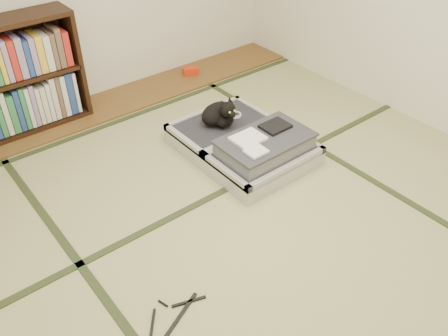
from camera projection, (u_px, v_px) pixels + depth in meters
floor at (252, 227)px, 3.04m from camera, size 4.50×4.50×0.00m
wood_strip at (106, 106)px, 4.28m from camera, size 4.00×0.50×0.02m
red_item at (190, 71)px, 4.76m from camera, size 0.17×0.14×0.07m
tatami_borders at (206, 189)px, 3.35m from camera, size 4.00×4.50×0.01m
suitcase at (246, 144)px, 3.61m from camera, size 0.77×1.02×0.30m
cat at (220, 114)px, 3.70m from camera, size 0.34×0.34×0.27m
cable_coil at (235, 115)px, 3.87m from camera, size 0.11×0.11×0.03m
hanger at (174, 316)px, 2.50m from camera, size 0.39×0.26×0.01m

